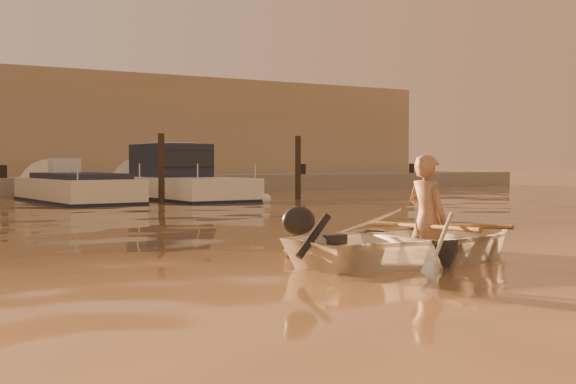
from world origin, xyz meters
TOP-DOWN VIEW (x-y plane):
  - ground_plane at (0.00, 0.00)m, footprint 160.00×160.00m
  - dinghy at (2.09, 0.26)m, footprint 3.74×2.77m
  - person at (2.19, 0.26)m, footprint 0.42×0.61m
  - outboard_motor at (0.59, 0.17)m, footprint 0.92×0.45m
  - oar_port at (2.34, 0.27)m, footprint 0.61×2.04m
  - oar_starboard at (2.14, 0.26)m, footprint 0.30×2.09m
  - moored_boat_3 at (3.09, 16.00)m, footprint 2.17×6.23m
  - moored_boat_4 at (6.44, 16.00)m, footprint 2.35×7.21m
  - piling_3 at (4.80, 13.80)m, footprint 0.18×0.18m
  - piling_4 at (9.50, 13.80)m, footprint 0.18×0.18m
  - fender_d at (3.92, 13.96)m, footprint 0.30×0.30m
  - fender_e at (7.67, 12.80)m, footprint 0.30×0.30m

SIDE VIEW (x-z plane):
  - ground_plane at x=0.00m, z-range 0.00..0.00m
  - fender_d at x=3.92m, z-range -0.05..0.25m
  - fender_e at x=7.67m, z-range -0.05..0.25m
  - moored_boat_3 at x=3.09m, z-range -0.25..0.70m
  - dinghy at x=2.09m, z-range -0.12..0.62m
  - outboard_motor at x=0.59m, z-range -0.07..0.63m
  - oar_port at x=2.34m, z-range 0.35..0.49m
  - oar_starboard at x=2.14m, z-range 0.35..0.49m
  - person at x=2.19m, z-range -0.30..1.32m
  - moored_boat_4 at x=6.44m, z-range -0.25..1.50m
  - piling_3 at x=4.80m, z-range -0.20..2.00m
  - piling_4 at x=9.50m, z-range -0.20..2.00m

